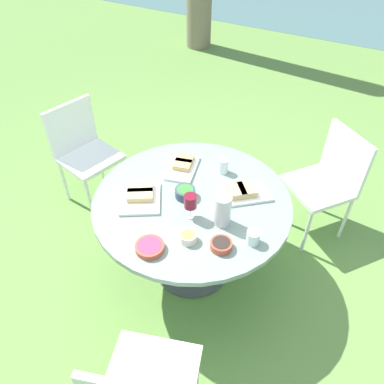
{
  "coord_description": "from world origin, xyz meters",
  "views": [
    {
      "loc": [
        0.87,
        -1.53,
        2.34
      ],
      "look_at": [
        0.0,
        0.0,
        0.77
      ],
      "focal_mm": 35.0,
      "sensor_mm": 36.0,
      "label": 1
    }
  ],
  "objects_px": {
    "dining_table": "(192,211)",
    "wine_glass": "(190,202)",
    "chair_far_back": "(83,147)",
    "chair_near_right": "(328,177)",
    "water_pitcher": "(223,210)"
  },
  "relations": [
    {
      "from": "dining_table",
      "to": "wine_glass",
      "type": "relative_size",
      "value": 7.65
    },
    {
      "from": "chair_far_back",
      "to": "wine_glass",
      "type": "xyz_separation_m",
      "value": [
        1.28,
        -0.41,
        0.3
      ]
    },
    {
      "from": "dining_table",
      "to": "chair_near_right",
      "type": "relative_size",
      "value": 1.44
    },
    {
      "from": "chair_near_right",
      "to": "water_pitcher",
      "type": "distance_m",
      "value": 1.12
    },
    {
      "from": "dining_table",
      "to": "wine_glass",
      "type": "height_order",
      "value": "wine_glass"
    },
    {
      "from": "wine_glass",
      "to": "chair_far_back",
      "type": "bearing_deg",
      "value": 162.22
    },
    {
      "from": "chair_near_right",
      "to": "chair_far_back",
      "type": "xyz_separation_m",
      "value": [
        -1.9,
        -0.63,
        0.0
      ]
    },
    {
      "from": "chair_far_back",
      "to": "dining_table",
      "type": "bearing_deg",
      "value": -12.59
    },
    {
      "from": "chair_near_right",
      "to": "dining_table",
      "type": "bearing_deg",
      "value": -127.44
    },
    {
      "from": "dining_table",
      "to": "chair_far_back",
      "type": "height_order",
      "value": "chair_far_back"
    },
    {
      "from": "chair_near_right",
      "to": "chair_far_back",
      "type": "height_order",
      "value": "same"
    },
    {
      "from": "water_pitcher",
      "to": "dining_table",
      "type": "bearing_deg",
      "value": 160.3
    },
    {
      "from": "chair_far_back",
      "to": "water_pitcher",
      "type": "distance_m",
      "value": 1.54
    },
    {
      "from": "dining_table",
      "to": "chair_near_right",
      "type": "bearing_deg",
      "value": 52.56
    },
    {
      "from": "chair_far_back",
      "to": "wine_glass",
      "type": "distance_m",
      "value": 1.38
    }
  ]
}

